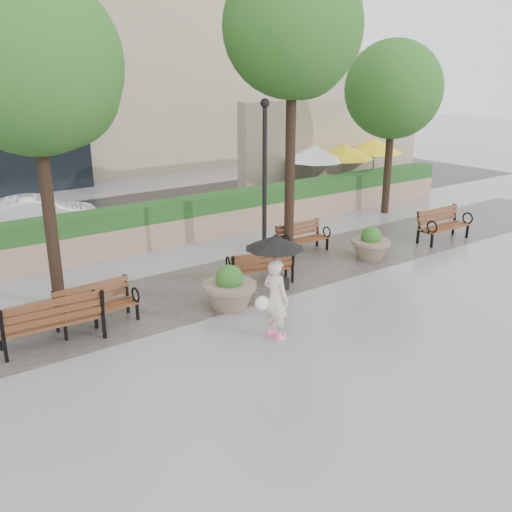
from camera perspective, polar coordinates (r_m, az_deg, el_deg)
ground at (r=12.94m, az=7.46°, el=-5.81°), size 100.00×100.00×0.00m
cobble_strip at (r=15.08m, az=-0.34°, el=-2.05°), size 28.00×3.20×0.01m
hedge_wall at (r=18.13m, az=-7.75°, el=3.50°), size 24.00×0.80×1.35m
cafe_wall at (r=25.82m, az=7.91°, el=10.94°), size 10.00×0.60×4.00m
cafe_hedge at (r=24.19m, az=10.49°, el=6.59°), size 8.00×0.50×0.90m
asphalt_street at (r=21.80m, az=-12.72°, el=3.95°), size 40.00×7.00×0.00m
bench_0 at (r=12.07m, az=-19.63°, el=-7.00°), size 2.03×0.92×1.06m
bench_1 at (r=12.63m, az=-15.53°, el=-5.66°), size 1.71×0.74×0.90m
bench_2 at (r=14.51m, az=0.43°, el=-1.79°), size 1.78×1.14×0.90m
bench_3 at (r=16.97m, az=4.66°, el=1.16°), size 1.65×0.66×0.88m
bench_4 at (r=19.05m, az=18.20°, el=2.33°), size 1.90×0.76×1.02m
planter_left at (r=13.03m, az=-2.66°, el=-3.57°), size 1.23×1.23×1.03m
planter_right at (r=16.74m, az=11.38°, el=1.00°), size 1.13×1.13×0.95m
lamppost at (r=15.19m, az=0.86°, el=5.98°), size 0.28×0.28×4.52m
tree_0 at (r=13.11m, az=-20.88°, el=16.90°), size 3.77×3.73×7.19m
tree_1 at (r=16.03m, az=3.93°, el=21.24°), size 3.72×3.67×8.08m
tree_2 at (r=21.86m, az=13.68°, el=15.59°), size 3.56×3.49×6.25m
patio_umb_white at (r=23.18m, az=5.93°, el=10.16°), size 2.50×2.50×2.30m
patio_umb_yellow_a at (r=23.90m, az=8.78°, el=10.29°), size 2.50×2.50×2.30m
patio_umb_yellow_b at (r=25.82m, az=11.77°, el=10.71°), size 2.50×2.50×2.30m
car_right at (r=20.04m, az=-20.87°, el=3.80°), size 4.06×2.12×1.27m
pedestrian at (r=11.32m, az=1.91°, el=-2.11°), size 1.17×1.17×2.15m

